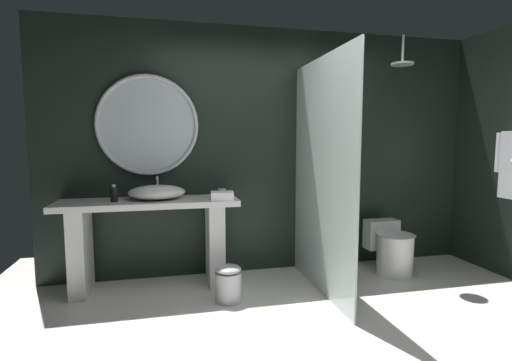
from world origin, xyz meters
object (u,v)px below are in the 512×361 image
Objects in this scene: tumbler_cup at (222,193)px; folded_hand_towel at (222,196)px; soap_dispenser at (114,194)px; toilet at (391,249)px; round_wall_mirror at (148,125)px; rain_shower_head at (402,62)px; waste_bin at (228,283)px; vessel_sink at (157,192)px.

tumbler_cup is 0.15m from folded_hand_towel.
soap_dispenser reaches higher than tumbler_cup.
soap_dispenser is at bearing 177.78° from toilet.
tumbler_cup is 0.09× the size of round_wall_mirror.
rain_shower_head reaches higher than toilet.
waste_bin is at bearing -169.17° from rain_shower_head.
soap_dispenser is (-1.00, -0.04, 0.03)m from tumbler_cup.
rain_shower_head is (1.87, -0.12, 1.32)m from tumbler_cup.
tumbler_cup is 1.00m from soap_dispenser.
tumbler_cup is at bearing -19.48° from round_wall_mirror.
waste_bin is 0.80m from folded_hand_towel.
soap_dispenser is 0.99m from folded_hand_towel.
rain_shower_head reaches higher than folded_hand_towel.
rain_shower_head is at bearing 0.93° from folded_hand_towel.
round_wall_mirror is at bearing 171.10° from toilet.
vessel_sink is at bearing 139.67° from waste_bin.
vessel_sink is at bearing 163.03° from folded_hand_towel.
soap_dispenser is at bearing 173.59° from folded_hand_towel.
toilet is at bearing 10.33° from waste_bin.
vessel_sink is 1.10m from waste_bin.
soap_dispenser is at bearing -137.09° from round_wall_mirror.
tumbler_cup is 0.28× the size of waste_bin.
waste_bin is (-0.02, -0.48, -0.74)m from tumbler_cup.
round_wall_mirror is at bearing 133.30° from waste_bin.
soap_dispenser is 0.48× the size of waste_bin.
toilet is at bearing 0.06° from folded_hand_towel.
vessel_sink is 0.68m from round_wall_mirror.
tumbler_cup is (0.62, -0.04, -0.02)m from vessel_sink.
round_wall_mirror is 2.67m from rain_shower_head.
vessel_sink is 2.52m from toilet.
folded_hand_towel is (0.98, -0.11, -0.03)m from soap_dispenser.
waste_bin is at bearing -24.06° from soap_dispenser.
soap_dispenser reaches higher than folded_hand_towel.
tumbler_cup is at bearing 2.07° from soap_dispenser.
tumbler_cup is 2.29m from rain_shower_head.
vessel_sink reaches higher than tumbler_cup.
folded_hand_towel is (-1.89, -0.03, -1.33)m from rain_shower_head.
rain_shower_head reaches higher than waste_bin.
vessel_sink is 2.53× the size of folded_hand_towel.
toilet reaches higher than waste_bin.
tumbler_cup is at bearing 175.41° from toilet.
round_wall_mirror is 3.02× the size of waste_bin.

